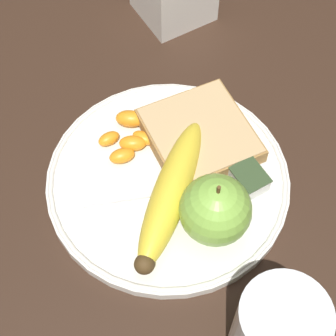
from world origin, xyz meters
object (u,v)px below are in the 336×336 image
object	(u,v)px
juice_glass	(275,336)
apple	(215,210)
plate	(168,180)
fork	(168,189)
banana	(171,193)
jam_packet	(249,179)
bread_slice	(199,135)

from	to	relation	value
juice_glass	apple	world-z (taller)	juice_glass
plate	fork	size ratio (longest dim) A/B	1.67
apple	banana	size ratio (longest dim) A/B	0.51
juice_glass	fork	bearing A→B (deg)	178.20
jam_packet	banana	bearing A→B (deg)	-106.41
apple	fork	bearing A→B (deg)	-163.13
banana	jam_packet	size ratio (longest dim) A/B	4.26
apple	banana	bearing A→B (deg)	-154.07
juice_glass	jam_packet	distance (m)	0.18
banana	fork	world-z (taller)	banana
apple	fork	world-z (taller)	apple
bread_slice	jam_packet	world-z (taller)	same
juice_glass	jam_packet	bearing A→B (deg)	150.93
plate	fork	world-z (taller)	fork
apple	banana	world-z (taller)	apple
plate	apple	distance (m)	0.09
jam_packet	plate	bearing A→B (deg)	-126.29
fork	apple	bearing A→B (deg)	-52.61
plate	juice_glass	bearing A→B (deg)	-3.99
fork	banana	bearing A→B (deg)	-88.22
juice_glass	fork	distance (m)	0.19
plate	banana	xyz separation A→B (m)	(0.03, -0.01, 0.02)
apple	jam_packet	world-z (taller)	apple
banana	bread_slice	distance (m)	0.09
fork	bread_slice	bearing A→B (deg)	51.27
bread_slice	fork	bearing A→B (deg)	-59.26
banana	jam_packet	distance (m)	0.09
banana	jam_packet	world-z (taller)	banana
plate	banana	world-z (taller)	banana
bread_slice	jam_packet	xyz separation A→B (m)	(0.08, 0.02, -0.00)
juice_glass	fork	world-z (taller)	juice_glass
plate	bread_slice	bearing A→B (deg)	113.54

